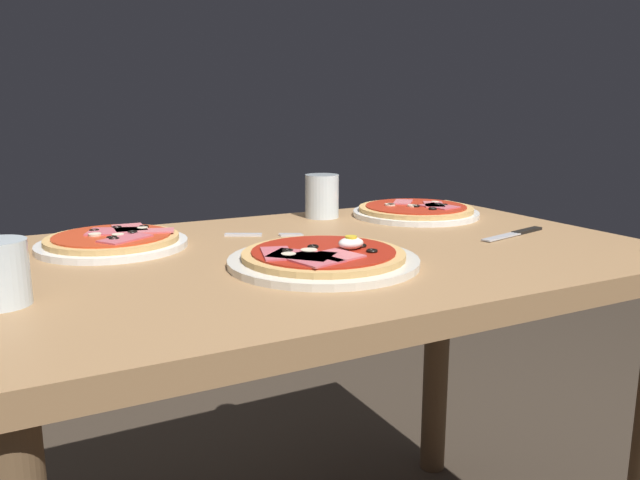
% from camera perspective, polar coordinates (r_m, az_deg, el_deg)
% --- Properties ---
extents(dining_table, '(1.19, 0.77, 0.78)m').
position_cam_1_polar(dining_table, '(1.18, 0.17, -6.95)').
color(dining_table, '#9E754C').
rests_on(dining_table, ground).
extents(pizza_foreground, '(0.32, 0.32, 0.05)m').
position_cam_1_polar(pizza_foreground, '(1.03, 0.31, -1.64)').
color(pizza_foreground, silver).
rests_on(pizza_foreground, dining_table).
extents(pizza_across_left, '(0.30, 0.30, 0.03)m').
position_cam_1_polar(pizza_across_left, '(1.51, 8.72, 2.63)').
color(pizza_across_left, white).
rests_on(pizza_across_left, dining_table).
extents(pizza_across_right, '(0.27, 0.27, 0.03)m').
position_cam_1_polar(pizza_across_right, '(1.22, -18.31, -0.11)').
color(pizza_across_right, white).
rests_on(pizza_across_right, dining_table).
extents(water_glass_near, '(0.08, 0.08, 0.10)m').
position_cam_1_polar(water_glass_near, '(1.47, 0.18, 3.79)').
color(water_glass_near, silver).
rests_on(water_glass_near, dining_table).
extents(fork, '(0.15, 0.09, 0.00)m').
position_cam_1_polar(fork, '(1.27, -5.72, 0.48)').
color(fork, silver).
rests_on(fork, dining_table).
extents(knife, '(0.19, 0.06, 0.01)m').
position_cam_1_polar(knife, '(1.34, 17.49, 0.61)').
color(knife, silver).
rests_on(knife, dining_table).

